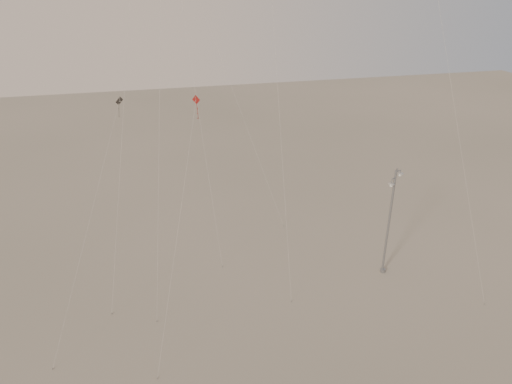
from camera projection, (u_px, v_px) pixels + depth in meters
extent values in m
plane|color=gray|center=(297.00, 339.00, 34.17)|extent=(160.00, 160.00, 0.00)
cylinder|color=#919399|center=(383.00, 270.00, 41.62)|extent=(0.44, 0.44, 0.30)
cylinder|color=#919399|center=(389.00, 224.00, 39.80)|extent=(0.33, 0.18, 9.13)
cylinder|color=#919399|center=(397.00, 170.00, 37.93)|extent=(0.14, 0.14, 0.18)
cylinder|color=#919399|center=(399.00, 171.00, 38.14)|extent=(0.47, 0.30, 0.07)
cylinder|color=#919399|center=(400.00, 172.00, 38.36)|extent=(0.06, 0.06, 0.30)
ellipsoid|color=#B1B1AC|center=(400.00, 174.00, 38.42)|extent=(0.52, 0.52, 0.18)
cylinder|color=#919399|center=(394.00, 178.00, 37.98)|extent=(0.56, 0.36, 0.07)
cylinder|color=#919399|center=(392.00, 182.00, 37.88)|extent=(0.06, 0.06, 0.40)
ellipsoid|color=#B1B1AC|center=(391.00, 184.00, 37.96)|extent=(0.52, 0.52, 0.18)
cylinder|color=beige|center=(128.00, 33.00, 32.20)|extent=(6.45, 6.47, 38.65)
cylinder|color=#919399|center=(112.00, 314.00, 36.61)|extent=(0.06, 0.06, 0.10)
cylinder|color=beige|center=(159.00, 126.00, 34.44)|extent=(3.05, 8.44, 26.34)
cylinder|color=#919399|center=(157.00, 321.00, 35.81)|extent=(0.06, 0.06, 0.10)
cylinder|color=beige|center=(272.00, 1.00, 36.27)|extent=(0.83, 15.62, 41.95)
cylinder|color=#919399|center=(291.00, 301.00, 37.94)|extent=(0.06, 0.06, 0.10)
cube|color=maroon|center=(196.00, 100.00, 33.51)|extent=(0.46, 0.59, 0.70)
cylinder|color=maroon|center=(198.00, 112.00, 34.00)|extent=(0.11, 0.16, 1.08)
cylinder|color=beige|center=(178.00, 233.00, 32.18)|extent=(4.43, 8.95, 15.08)
cylinder|color=#919399|center=(157.00, 378.00, 30.86)|extent=(0.06, 0.06, 0.10)
cylinder|color=beige|center=(460.00, 145.00, 35.49)|extent=(3.85, 7.02, 23.35)
cylinder|color=#919399|center=(484.00, 304.00, 37.65)|extent=(0.06, 0.06, 0.10)
cylinder|color=beige|center=(230.00, 83.00, 47.01)|extent=(8.09, 9.87, 26.37)
cylinder|color=#919399|center=(283.00, 226.00, 49.01)|extent=(0.06, 0.06, 0.10)
cube|color=#34302B|center=(119.00, 101.00, 37.51)|extent=(0.57, 0.42, 0.68)
cylinder|color=#34302B|center=(119.00, 111.00, 37.90)|extent=(0.14, 0.13, 0.98)
cylinder|color=beige|center=(89.00, 223.00, 34.55)|extent=(5.70, 11.84, 14.03)
cylinder|color=#919399|center=(53.00, 369.00, 31.58)|extent=(0.06, 0.06, 0.10)
cylinder|color=beige|center=(194.00, 79.00, 40.24)|extent=(2.08, 9.64, 29.86)
cylinder|color=#919399|center=(222.00, 266.00, 42.38)|extent=(0.06, 0.06, 0.10)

